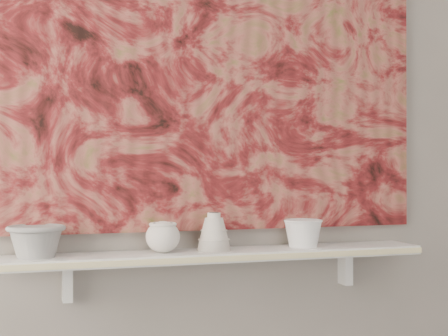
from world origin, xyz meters
name	(u,v)px	position (x,y,z in m)	size (l,w,h in m)	color
wall_back	(213,125)	(0.00, 1.60, 1.35)	(3.60, 3.60, 0.00)	gray
shelf	(222,255)	(0.00, 1.51, 0.92)	(1.40, 0.18, 0.03)	silver
shelf_stripe	(230,259)	(0.00, 1.41, 0.92)	(1.40, 0.01, 0.02)	beige
bracket_left	(67,282)	(-0.49, 1.57, 0.84)	(0.03, 0.06, 0.12)	silver
bracket_right	(345,268)	(0.49, 1.57, 0.84)	(0.03, 0.06, 0.12)	silver
painting	(215,69)	(0.00, 1.59, 1.54)	(1.50, 0.03, 1.10)	maroon
house_motif	(335,160)	(0.45, 1.57, 1.23)	(0.09, 0.00, 0.08)	black
bowl_grey	(36,241)	(-0.59, 1.51, 0.98)	(0.17, 0.17, 0.10)	gray
cup_cream	(163,237)	(-0.20, 1.51, 0.98)	(0.11, 0.11, 0.10)	silver
bell_vessel	(214,232)	(-0.03, 1.51, 0.99)	(0.11, 0.11, 0.12)	silver
bowl_white	(303,233)	(0.29, 1.51, 0.98)	(0.13, 0.13, 0.10)	white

